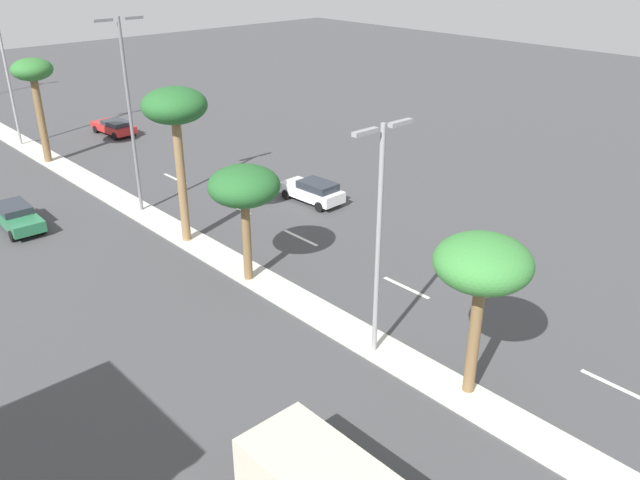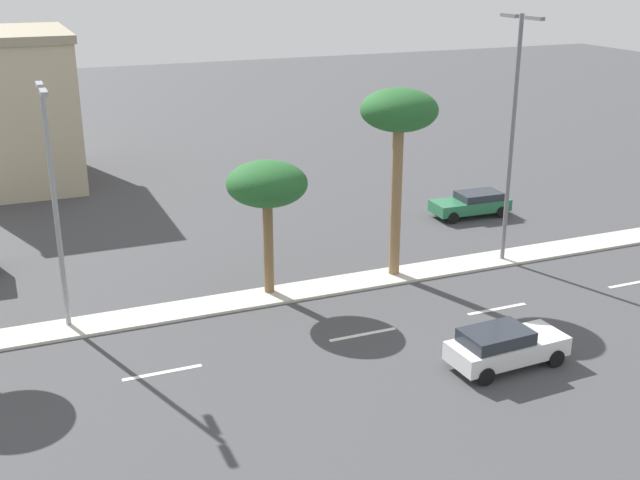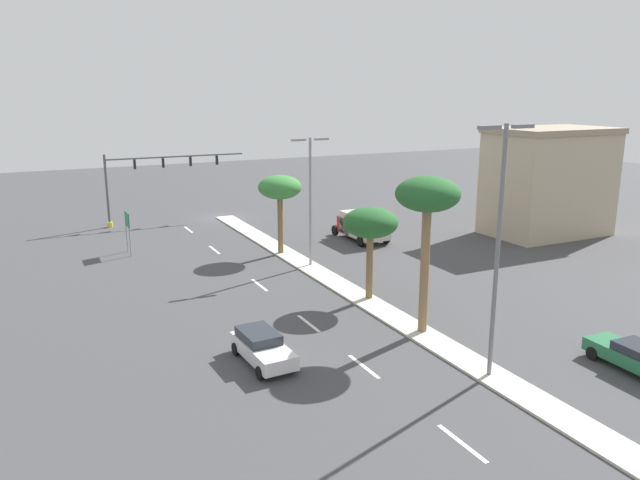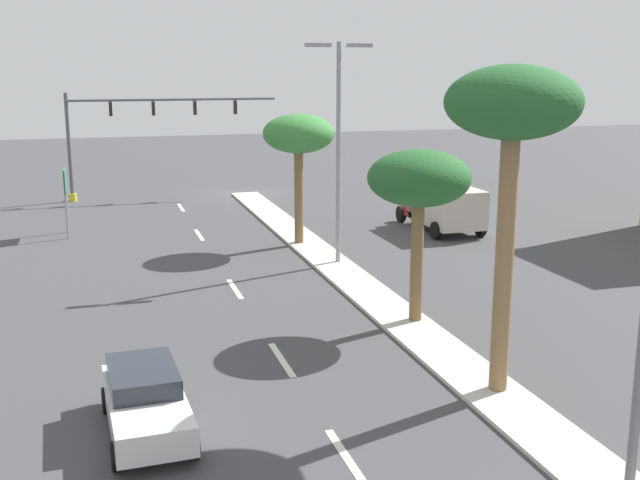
% 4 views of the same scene
% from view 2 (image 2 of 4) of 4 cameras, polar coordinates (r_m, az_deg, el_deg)
% --- Properties ---
extents(ground_plane, '(160.00, 160.00, 0.00)m').
position_cam_2_polar(ground_plane, '(35.32, 1.59, -3.28)').
color(ground_plane, '#424244').
extents(median_curb, '(1.80, 81.55, 0.12)m').
position_cam_2_polar(median_curb, '(39.63, 13.65, -1.15)').
color(median_curb, beige).
rests_on(median_curb, ground).
extents(lane_stripe_mid, '(0.20, 2.80, 0.01)m').
position_cam_2_polar(lane_stripe_mid, '(28.77, -11.22, -9.30)').
color(lane_stripe_mid, silver).
rests_on(lane_stripe_mid, ground).
extents(lane_stripe_outboard, '(0.20, 2.80, 0.01)m').
position_cam_2_polar(lane_stripe_outboard, '(30.92, 3.09, -6.77)').
color(lane_stripe_outboard, silver).
rests_on(lane_stripe_outboard, ground).
extents(lane_stripe_inboard, '(0.20, 2.80, 0.01)m').
position_cam_2_polar(lane_stripe_inboard, '(33.81, 12.57, -4.85)').
color(lane_stripe_inboard, silver).
rests_on(lane_stripe_inboard, ground).
extents(lane_stripe_trailing, '(0.20, 2.80, 0.01)m').
position_cam_2_polar(lane_stripe_trailing, '(38.23, 21.58, -2.88)').
color(lane_stripe_trailing, silver).
rests_on(lane_stripe_trailing, ground).
extents(commercial_building, '(10.70, 6.93, 9.54)m').
position_cam_2_polar(commercial_building, '(54.34, -20.85, 8.88)').
color(commercial_building, tan).
rests_on(commercial_building, ground).
extents(palm_tree_near, '(3.38, 3.38, 5.74)m').
position_cam_2_polar(palm_tree_near, '(32.91, -3.82, 3.90)').
color(palm_tree_near, brown).
rests_on(palm_tree_near, median_curb).
extents(palm_tree_trailing, '(3.36, 3.36, 8.41)m').
position_cam_2_polar(palm_tree_trailing, '(34.49, 5.68, 8.80)').
color(palm_tree_trailing, olive).
rests_on(palm_tree_trailing, median_curb).
extents(street_lamp_rear, '(2.90, 0.24, 9.37)m').
position_cam_2_polar(street_lamp_rear, '(31.08, -18.57, 3.48)').
color(street_lamp_rear, gray).
rests_on(street_lamp_rear, median_curb).
extents(street_lamp_far, '(2.90, 0.24, 11.33)m').
position_cam_2_polar(street_lamp_far, '(37.34, 13.66, 8.13)').
color(street_lamp_far, slate).
rests_on(street_lamp_far, median_curb).
extents(sedan_green_rear, '(2.03, 4.43, 1.35)m').
position_cam_2_polar(sedan_green_rear, '(45.34, 10.83, 2.60)').
color(sedan_green_rear, '#287047').
rests_on(sedan_green_rear, ground).
extents(sedan_white_front, '(2.03, 4.39, 1.47)m').
position_cam_2_polar(sedan_white_front, '(29.07, 13.08, -7.40)').
color(sedan_white_front, silver).
rests_on(sedan_white_front, ground).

